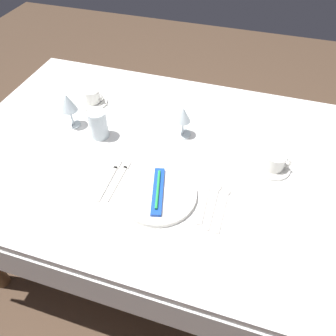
{
  "coord_description": "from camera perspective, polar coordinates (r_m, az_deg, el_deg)",
  "views": [
    {
      "loc": [
        0.24,
        -0.88,
        1.64
      ],
      "look_at": [
        -0.01,
        -0.09,
        0.76
      ],
      "focal_mm": 34.33,
      "sensor_mm": 36.0,
      "label": 1
    }
  ],
  "objects": [
    {
      "name": "toothbrush_package",
      "position": [
        1.13,
        -1.81,
        -4.05
      ],
      "size": [
        0.09,
        0.21,
        0.02
      ],
      "color": "blue",
      "rests_on": "dinner_plate"
    },
    {
      "name": "spoon_soup",
      "position": [
        1.14,
        8.3,
        -5.54
      ],
      "size": [
        0.03,
        0.21,
        0.01
      ],
      "color": "beige",
      "rests_on": "dining_table"
    },
    {
      "name": "ground_plane",
      "position": [
        1.88,
        1.04,
        -14.12
      ],
      "size": [
        6.0,
        6.0,
        0.0
      ],
      "primitive_type": "plane",
      "color": "#4C3828"
    },
    {
      "name": "coffee_cup_right",
      "position": [
        1.27,
        18.45,
        1.19
      ],
      "size": [
        0.1,
        0.08,
        0.06
      ],
      "color": "white",
      "rests_on": "saucer_right"
    },
    {
      "name": "drink_tumbler",
      "position": [
        1.36,
        -12.21,
        7.35
      ],
      "size": [
        0.07,
        0.07,
        0.12
      ],
      "color": "silver",
      "rests_on": "dining_table"
    },
    {
      "name": "saucer_left",
      "position": [
        1.59,
        -13.11,
        11.31
      ],
      "size": [
        0.13,
        0.13,
        0.01
      ],
      "primitive_type": "cylinder",
      "color": "white",
      "rests_on": "dining_table"
    },
    {
      "name": "coffee_cup_left",
      "position": [
        1.57,
        -13.27,
        12.34
      ],
      "size": [
        0.09,
        0.07,
        0.06
      ],
      "color": "white",
      "rests_on": "saucer_left"
    },
    {
      "name": "spoon_dessert",
      "position": [
        1.14,
        9.99,
        -6.12
      ],
      "size": [
        0.03,
        0.21,
        0.01
      ],
      "color": "beige",
      "rests_on": "dining_table"
    },
    {
      "name": "dining_table",
      "position": [
        1.34,
        1.41,
        -0.29
      ],
      "size": [
        1.8,
        1.11,
        0.74
      ],
      "color": "white",
      "rests_on": "ground"
    },
    {
      "name": "fork_inner",
      "position": [
        1.21,
        -10.27,
        -1.82
      ],
      "size": [
        0.02,
        0.21,
        0.0
      ],
      "color": "beige",
      "rests_on": "dining_table"
    },
    {
      "name": "fork_outer",
      "position": [
        1.21,
        -8.64,
        -1.83
      ],
      "size": [
        0.02,
        0.21,
        0.0
      ],
      "color": "beige",
      "rests_on": "dining_table"
    },
    {
      "name": "saucer_right",
      "position": [
        1.29,
        18.02,
        0.11
      ],
      "size": [
        0.13,
        0.13,
        0.01
      ],
      "primitive_type": "cylinder",
      "color": "white",
      "rests_on": "dining_table"
    },
    {
      "name": "wine_glass_centre",
      "position": [
        1.32,
        2.71,
        9.09
      ],
      "size": [
        0.07,
        0.07,
        0.14
      ],
      "color": "silver",
      "rests_on": "dining_table"
    },
    {
      "name": "dinner_plate",
      "position": [
        1.14,
        -1.8,
        -4.58
      ],
      "size": [
        0.28,
        0.28,
        0.02
      ],
      "primitive_type": "cylinder",
      "color": "white",
      "rests_on": "dining_table"
    },
    {
      "name": "wine_glass_left",
      "position": [
        1.42,
        -17.32,
        10.84
      ],
      "size": [
        0.07,
        0.07,
        0.16
      ],
      "color": "silver",
      "rests_on": "dining_table"
    },
    {
      "name": "dinner_knife",
      "position": [
        1.13,
        6.47,
        -5.88
      ],
      "size": [
        0.03,
        0.21,
        0.0
      ],
      "color": "beige",
      "rests_on": "dining_table"
    }
  ]
}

